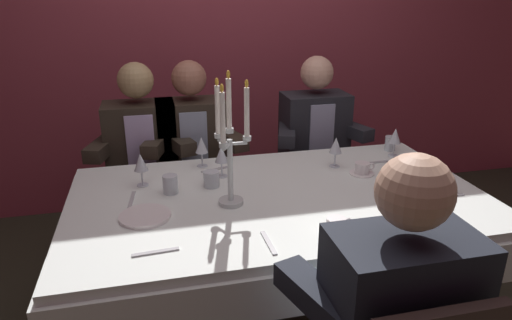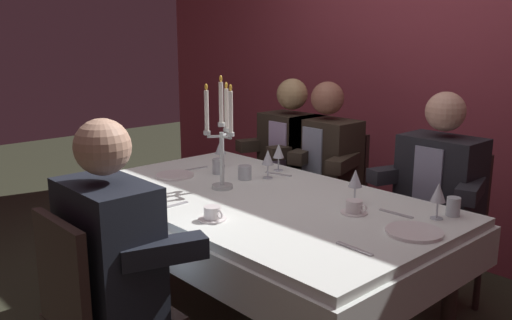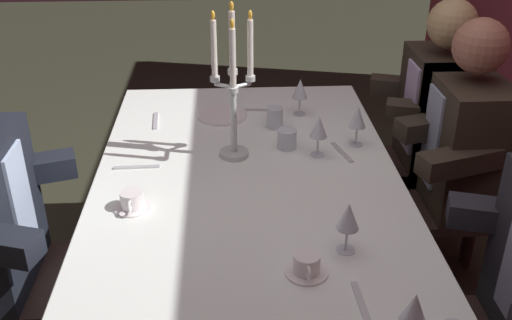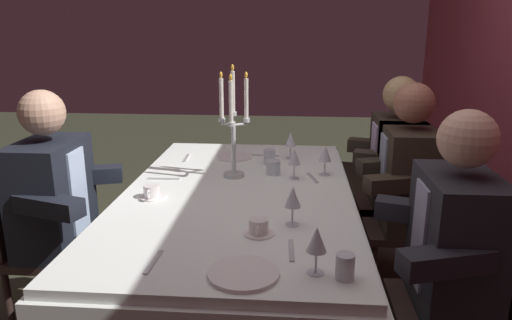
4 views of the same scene
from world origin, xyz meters
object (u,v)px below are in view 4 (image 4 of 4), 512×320
at_px(wine_glass_2, 293,198).
at_px(wine_glass_4, 294,158).
at_px(dining_table, 237,214).
at_px(wine_glass_0, 325,154).
at_px(wine_glass_1, 317,241).
at_px(coffee_cup_1, 152,192).
at_px(seated_diner_2, 51,195).
at_px(seated_diner_0, 397,161).
at_px(water_tumbler_1, 345,267).
at_px(wine_glass_3, 291,140).
at_px(seated_diner_1, 408,177).
at_px(water_tumbler_2, 269,157).
at_px(candelabra, 233,128).
at_px(water_tumbler_0, 273,167).
at_px(seated_diner_3, 457,243).
at_px(dinner_plate_1, 243,273).
at_px(dinner_plate_0, 234,157).
at_px(coffee_cup_0, 259,227).

height_order(wine_glass_2, wine_glass_4, same).
height_order(dining_table, wine_glass_0, wine_glass_0).
height_order(dining_table, wine_glass_1, wine_glass_1).
xyz_separation_m(coffee_cup_1, seated_diner_2, (-0.01, -0.50, -0.03)).
height_order(seated_diner_0, seated_diner_2, same).
bearing_deg(dining_table, wine_glass_4, 128.92).
xyz_separation_m(water_tumbler_1, seated_diner_0, (-1.42, 0.45, -0.05)).
xyz_separation_m(wine_glass_2, wine_glass_3, (-1.00, -0.02, -0.00)).
xyz_separation_m(wine_glass_0, seated_diner_1, (-0.01, 0.45, -0.12)).
distance_m(wine_glass_4, water_tumbler_2, 0.31).
xyz_separation_m(candelabra, coffee_cup_1, (0.36, -0.34, -0.24)).
bearing_deg(water_tumbler_0, wine_glass_1, 9.91).
xyz_separation_m(wine_glass_0, seated_diner_2, (0.41, -1.32, -0.12)).
height_order(seated_diner_0, seated_diner_3, same).
relative_size(wine_glass_2, seated_diner_2, 0.13).
relative_size(wine_glass_1, seated_diner_0, 0.13).
xyz_separation_m(dining_table, dinner_plate_1, (0.81, 0.12, 0.13)).
relative_size(wine_glass_3, seated_diner_3, 0.13).
height_order(dining_table, wine_glass_4, wine_glass_4).
height_order(wine_glass_3, seated_diner_3, seated_diner_3).
relative_size(dinner_plate_0, wine_glass_4, 1.31).
xyz_separation_m(wine_glass_4, water_tumbler_2, (-0.26, -0.14, -0.07)).
height_order(wine_glass_4, water_tumbler_2, wine_glass_4).
height_order(wine_glass_3, water_tumbler_1, wine_glass_3).
height_order(wine_glass_1, wine_glass_2, same).
xyz_separation_m(wine_glass_0, water_tumbler_2, (-0.18, -0.31, -0.07)).
distance_m(dinner_plate_1, seated_diner_3, 0.83).
height_order(wine_glass_0, water_tumbler_1, wine_glass_0).
bearing_deg(wine_glass_2, wine_glass_0, 166.28).
bearing_deg(coffee_cup_0, wine_glass_0, 159.31).
bearing_deg(dinner_plate_0, seated_diner_1, 73.22).
distance_m(dinner_plate_1, wine_glass_3, 1.43).
relative_size(wine_glass_1, coffee_cup_1, 1.24).
bearing_deg(water_tumbler_1, coffee_cup_0, -136.88).
bearing_deg(wine_glass_3, coffee_cup_0, -5.67).
bearing_deg(water_tumbler_1, wine_glass_0, -179.92).
distance_m(seated_diner_0, seated_diner_3, 1.12).
bearing_deg(seated_diner_2, dining_table, 97.28).
bearing_deg(seated_diner_0, coffee_cup_0, -33.96).
distance_m(water_tumbler_2, seated_diner_1, 0.78).
xyz_separation_m(dinner_plate_0, coffee_cup_1, (0.73, -0.30, 0.02)).
height_order(wine_glass_0, wine_glass_1, same).
height_order(candelabra, dinner_plate_0, candelabra).
xyz_separation_m(dining_table, seated_diner_1, (-0.31, 0.89, 0.11)).
height_order(candelabra, wine_glass_4, candelabra).
bearing_deg(wine_glass_4, water_tumbler_1, 9.19).
bearing_deg(wine_glass_2, water_tumbler_1, 22.17).
xyz_separation_m(water_tumbler_1, coffee_cup_0, (-0.32, -0.30, -0.02)).
relative_size(wine_glass_0, water_tumbler_0, 2.12).
relative_size(coffee_cup_1, seated_diner_0, 0.11).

